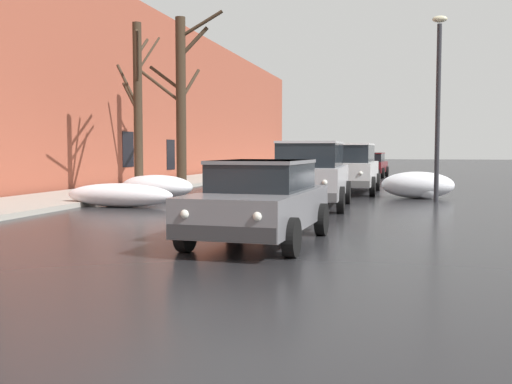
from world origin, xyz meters
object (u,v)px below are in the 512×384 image
at_px(bare_tree_mid_block, 138,103).
at_px(bare_tree_far_down_block, 181,98).
at_px(suv_white_parked_kerbside_mid, 350,166).
at_px(sedan_maroon_queued_behind_truck, 370,164).
at_px(sedan_black_parked_far_down_block, 359,167).
at_px(street_lamp_post, 438,98).
at_px(sedan_grey_approaching_near_lane, 260,199).
at_px(suv_silver_parked_kerbside_close, 311,172).

xyz_separation_m(bare_tree_mid_block, bare_tree_far_down_block, (0.06, 4.01, 0.52)).
bearing_deg(suv_white_parked_kerbside_mid, sedan_maroon_queued_behind_truck, 90.21).
relative_size(bare_tree_mid_block, sedan_black_parked_far_down_block, 1.38).
bearing_deg(sedan_maroon_queued_behind_truck, street_lamp_post, -79.84).
bearing_deg(street_lamp_post, bare_tree_mid_block, 178.30).
bearing_deg(bare_tree_mid_block, street_lamp_post, -1.70).
distance_m(sedan_grey_approaching_near_lane, sedan_black_parked_far_down_block, 19.37).
xyz_separation_m(suv_white_parked_kerbside_mid, street_lamp_post, (2.90, -3.43, 2.15)).
xyz_separation_m(suv_white_parked_kerbside_mid, sedan_maroon_queued_behind_truck, (-0.05, 13.03, -0.24)).
distance_m(suv_silver_parked_kerbside_close, street_lamp_post, 4.76).
distance_m(bare_tree_far_down_block, street_lamp_post, 10.77).
xyz_separation_m(suv_silver_parked_kerbside_close, suv_white_parked_kerbside_mid, (0.52, 5.95, 0.00)).
bearing_deg(bare_tree_far_down_block, suv_white_parked_kerbside_mid, -7.16).
xyz_separation_m(bare_tree_mid_block, street_lamp_post, (9.91, -0.30, -0.05)).
bearing_deg(bare_tree_mid_block, sedan_black_parked_far_down_block, 56.22).
height_order(bare_tree_mid_block, bare_tree_far_down_block, bare_tree_far_down_block).
relative_size(suv_silver_parked_kerbside_close, street_lamp_post, 0.81).
xyz_separation_m(suv_silver_parked_kerbside_close, street_lamp_post, (3.42, 2.52, 2.15)).
bearing_deg(street_lamp_post, sedan_grey_approaching_near_lane, -110.37).
bearing_deg(bare_tree_mid_block, sedan_maroon_queued_behind_truck, 66.70).
distance_m(bare_tree_far_down_block, sedan_grey_approaching_near_lane, 15.06).
bearing_deg(bare_tree_mid_block, bare_tree_far_down_block, 89.17).
height_order(suv_silver_parked_kerbside_close, suv_white_parked_kerbside_mid, same).
relative_size(suv_white_parked_kerbside_mid, sedan_maroon_queued_behind_truck, 1.16).
xyz_separation_m(bare_tree_far_down_block, sedan_black_parked_far_down_block, (6.72, 6.14, -2.95)).
distance_m(suv_white_parked_kerbside_mid, sedan_maroon_queued_behind_truck, 13.04).
xyz_separation_m(suv_silver_parked_kerbside_close, sedan_maroon_queued_behind_truck, (0.47, 18.98, -0.24)).
bearing_deg(bare_tree_far_down_block, street_lamp_post, -23.58).
bearing_deg(suv_silver_parked_kerbside_close, sedan_grey_approaching_near_lane, -89.05).
relative_size(bare_tree_mid_block, suv_white_parked_kerbside_mid, 1.26).
bearing_deg(street_lamp_post, sedan_maroon_queued_behind_truck, 100.16).
height_order(suv_silver_parked_kerbside_close, sedan_maroon_queued_behind_truck, suv_silver_parked_kerbside_close).
distance_m(bare_tree_mid_block, suv_silver_parked_kerbside_close, 7.41).
xyz_separation_m(suv_white_parked_kerbside_mid, sedan_black_parked_far_down_block, (-0.23, 7.01, -0.24)).
bearing_deg(sedan_black_parked_far_down_block, sedan_grey_approaching_near_lane, -90.55).
bearing_deg(sedan_black_parked_far_down_block, sedan_maroon_queued_behind_truck, 88.29).
height_order(sedan_grey_approaching_near_lane, suv_white_parked_kerbside_mid, suv_white_parked_kerbside_mid).
height_order(bare_tree_mid_block, suv_white_parked_kerbside_mid, bare_tree_mid_block).
xyz_separation_m(bare_tree_far_down_block, sedan_maroon_queued_behind_truck, (6.91, 12.16, -2.96)).
xyz_separation_m(sedan_grey_approaching_near_lane, sedan_black_parked_far_down_block, (0.19, 19.37, 0.00)).
height_order(bare_tree_mid_block, sedan_maroon_queued_behind_truck, bare_tree_mid_block).
bearing_deg(suv_white_parked_kerbside_mid, bare_tree_far_down_block, 172.84).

